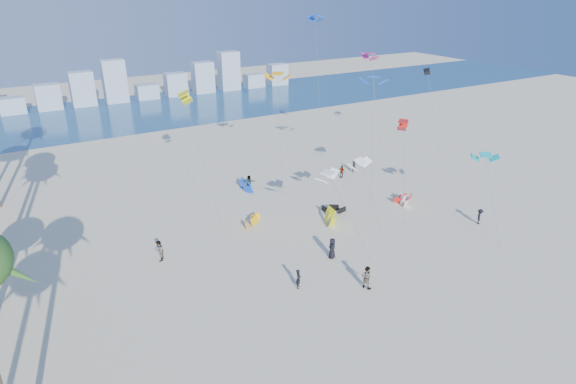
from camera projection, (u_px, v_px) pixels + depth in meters
ground at (372, 348)px, 31.15m from camera, size 220.00×220.00×0.00m
ocean at (122, 113)px, 88.17m from camera, size 220.00×220.00×0.00m
kitesurfer_near at (298, 279)px, 37.09m from camera, size 0.68×0.71×1.64m
kitesurfer_mid at (366, 277)px, 37.07m from camera, size 1.04×1.14×1.91m
kitesurfers_far at (307, 210)px, 48.29m from camera, size 30.51×20.90×1.87m
grounded_kites at (313, 203)px, 50.74m from camera, size 19.44×15.16×1.07m
flying_kites at (337, 92)px, 50.23m from camera, size 34.62×37.12×18.57m
distant_skyline at (102, 88)px, 94.31m from camera, size 85.00×3.00×8.40m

